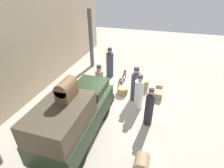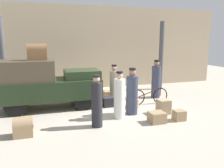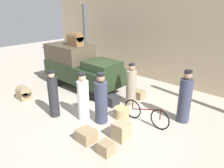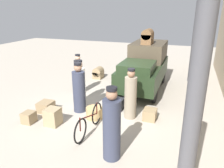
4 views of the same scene
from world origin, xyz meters
The scene contains 18 objects.
ground_plane centered at (0.00, 0.00, 0.00)m, with size 30.00×30.00×0.00m, color #A89E8E.
station_building_facade centered at (0.00, 4.08, 2.25)m, with size 16.00×0.15×4.50m.
canopy_pillar_right centered at (3.76, 2.69, 1.83)m, with size 0.25×0.25×3.66m.
truck centered at (-2.35, 0.79, 1.03)m, with size 3.92×1.53×1.92m.
bicycle centered at (1.79, 0.09, 0.35)m, with size 1.74×0.04×0.72m.
wicker_basket centered at (0.96, -0.13, 0.18)m, with size 0.53×0.53×0.36m.
porter_standing_middle centered at (2.62, 1.07, 0.81)m, with size 0.41×0.41×1.78m.
conductor_in_dark_uniform centered at (0.52, 0.94, 0.75)m, with size 0.39×0.39×1.64m.
porter_with_bicycle centered at (0.07, -1.08, 0.75)m, with size 0.38×0.38×1.64m.
porter_lifting_near_truck centered at (0.65, -0.81, 0.77)m, with size 0.42×0.42×1.70m.
porter_carrying_trunk centered at (-0.85, -1.63, 0.75)m, with size 0.34×0.34×1.63m.
suitcase_small_leather centered at (0.07, 0.34, 0.19)m, with size 0.42×0.45×0.38m.
trunk_large_brown centered at (1.92, -1.91, 0.17)m, with size 0.37×0.34×0.35m.
trunk_barrel_dark centered at (-2.99, -1.69, 0.27)m, with size 0.52×0.45×0.57m.
suitcase_tan_flat centered at (1.78, -1.13, 0.26)m, with size 0.42×0.42×0.53m.
suitcase_black_upright centered at (0.45, 1.57, 0.17)m, with size 0.45×0.40×0.34m.
trunk_wicker_pale centered at (1.11, -1.87, 0.18)m, with size 0.50×0.45×0.35m.
trunk_on_truck_roof centered at (-2.57, 0.79, 2.23)m, with size 0.70×0.42×0.62m.
Camera 1 is at (-6.40, -1.80, 5.01)m, focal length 28.00 mm.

